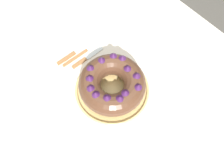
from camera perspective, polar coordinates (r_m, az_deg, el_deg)
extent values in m
plane|color=#4C4742|center=(1.65, -0.49, -11.97)|extent=(8.00, 8.00, 0.00)
cube|color=beige|center=(0.94, -0.84, -1.11)|extent=(1.51, 1.21, 0.03)
cylinder|color=brown|center=(1.77, -1.61, 19.86)|extent=(0.06, 0.06, 0.73)
cylinder|color=tan|center=(0.92, 0.00, -1.59)|extent=(0.30, 0.30, 0.01)
torus|color=tan|center=(0.91, 0.00, -1.37)|extent=(0.31, 0.31, 0.01)
torus|color=#4C2D1E|center=(0.86, 0.00, 0.00)|extent=(0.27, 0.27, 0.09)
cone|color=#3D1947|center=(0.78, 2.08, -3.60)|extent=(0.04, 0.04, 0.02)
cone|color=#3D1947|center=(0.79, 3.46, -2.19)|extent=(0.04, 0.04, 0.02)
cone|color=#3D1947|center=(0.81, 6.89, -0.57)|extent=(0.04, 0.04, 0.02)
cone|color=#3D1947|center=(0.83, 6.50, 2.38)|extent=(0.04, 0.04, 0.02)
cone|color=#3D1947|center=(0.84, 4.13, 4.35)|extent=(0.04, 0.04, 0.02)
cone|color=#3D1947|center=(0.86, 2.74, 7.02)|extent=(0.03, 0.03, 0.02)
cone|color=#3D1947|center=(0.87, 0.36, 7.63)|extent=(0.03, 0.03, 0.02)
cone|color=#3D1947|center=(0.86, -2.77, 6.51)|extent=(0.04, 0.04, 0.02)
cone|color=#3D1947|center=(0.84, -5.72, 4.43)|extent=(0.04, 0.04, 0.02)
cone|color=#3D1947|center=(0.82, -5.92, 1.74)|extent=(0.04, 0.04, 0.02)
cone|color=#3D1947|center=(0.80, -5.70, -0.83)|extent=(0.04, 0.04, 0.02)
cone|color=#3D1947|center=(0.79, -4.30, -2.51)|extent=(0.04, 0.04, 0.02)
cone|color=#3D1947|center=(0.79, -1.32, -3.45)|extent=(0.04, 0.04, 0.02)
cube|color=#936038|center=(1.01, -9.53, 6.75)|extent=(0.01, 0.13, 0.01)
cube|color=silver|center=(1.03, -5.32, 9.63)|extent=(0.02, 0.05, 0.01)
cube|color=#936038|center=(1.01, -11.84, 6.59)|extent=(0.02, 0.10, 0.01)
cube|color=silver|center=(1.04, -6.99, 9.89)|extent=(0.02, 0.12, 0.00)
cube|color=#936038|center=(0.99, -8.52, 5.43)|extent=(0.02, 0.08, 0.01)
cube|color=silver|center=(1.01, -4.69, 8.08)|extent=(0.02, 0.09, 0.00)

